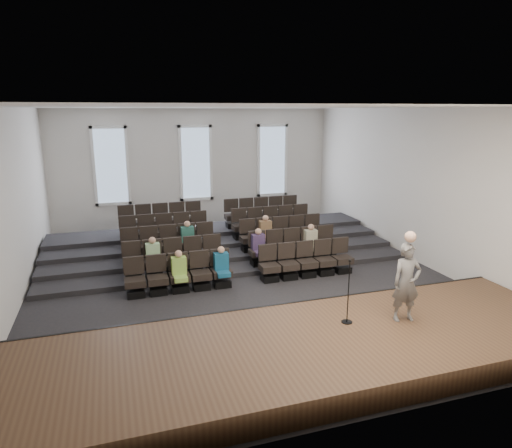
{
  "coord_description": "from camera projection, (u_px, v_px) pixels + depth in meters",
  "views": [
    {
      "loc": [
        -3.54,
        -12.58,
        4.92
      ],
      "look_at": [
        0.66,
        0.5,
        1.48
      ],
      "focal_mm": 32.0,
      "sensor_mm": 36.0,
      "label": 1
    }
  ],
  "objects": [
    {
      "name": "risers",
      "position": [
        217.0,
        242.0,
        16.75
      ],
      "size": [
        11.8,
        4.8,
        0.6
      ],
      "color": "black",
      "rests_on": "ground"
    },
    {
      "name": "mic_stand",
      "position": [
        348.0,
        304.0,
        9.67
      ],
      "size": [
        0.24,
        0.24,
        1.42
      ],
      "color": "black",
      "rests_on": "stage"
    },
    {
      "name": "wall_back",
      "position": [
        196.0,
        168.0,
        19.75
      ],
      "size": [
        12.0,
        0.04,
        5.0
      ],
      "primitive_type": "cube",
      "color": "silver",
      "rests_on": "ground"
    },
    {
      "name": "speaker",
      "position": [
        407.0,
        282.0,
        9.69
      ],
      "size": [
        0.67,
        0.49,
        1.72
      ],
      "primitive_type": "imported",
      "rotation": [
        0.0,
        0.0,
        -0.13
      ],
      "color": "#5E5B59",
      "rests_on": "stage"
    },
    {
      "name": "wall_front",
      "position": [
        368.0,
        277.0,
        6.78
      ],
      "size": [
        12.0,
        0.04,
        5.0
      ],
      "primitive_type": "cube",
      "color": "silver",
      "rests_on": "ground"
    },
    {
      "name": "audience",
      "position": [
        228.0,
        247.0,
        14.0
      ],
      "size": [
        5.45,
        2.64,
        1.1
      ],
      "color": "#8FBC4B",
      "rests_on": "seating_rows"
    },
    {
      "name": "windows",
      "position": [
        196.0,
        163.0,
        19.63
      ],
      "size": [
        8.44,
        0.1,
        3.24
      ],
      "color": "white",
      "rests_on": "wall_back"
    },
    {
      "name": "stage_lip",
      "position": [
        279.0,
        314.0,
        10.73
      ],
      "size": [
        11.8,
        0.06,
        0.52
      ],
      "primitive_type": "cube",
      "color": "black",
      "rests_on": "ground"
    },
    {
      "name": "ground",
      "position": [
        241.0,
        277.0,
        13.87
      ],
      "size": [
        14.0,
        14.0,
        0.0
      ],
      "primitive_type": "plane",
      "color": "black",
      "rests_on": "ground"
    },
    {
      "name": "stage",
      "position": [
        310.0,
        351.0,
        9.1
      ],
      "size": [
        11.8,
        3.6,
        0.5
      ],
      "primitive_type": "cube",
      "color": "#4A331F",
      "rests_on": "ground"
    },
    {
      "name": "wall_right",
      "position": [
        415.0,
        186.0,
        15.05
      ],
      "size": [
        0.04,
        14.0,
        5.0
      ],
      "primitive_type": "cube",
      "color": "silver",
      "rests_on": "ground"
    },
    {
      "name": "seating_rows",
      "position": [
        228.0,
        242.0,
        15.13
      ],
      "size": [
        6.8,
        4.7,
        1.67
      ],
      "color": "black",
      "rests_on": "ground"
    },
    {
      "name": "ceiling",
      "position": [
        239.0,
        107.0,
        12.65
      ],
      "size": [
        12.0,
        14.0,
        0.02
      ],
      "primitive_type": "cube",
      "color": "white",
      "rests_on": "ground"
    },
    {
      "name": "wall_left",
      "position": [
        10.0,
        209.0,
        11.48
      ],
      "size": [
        0.04,
        14.0,
        5.0
      ],
      "primitive_type": "cube",
      "color": "silver",
      "rests_on": "ground"
    }
  ]
}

